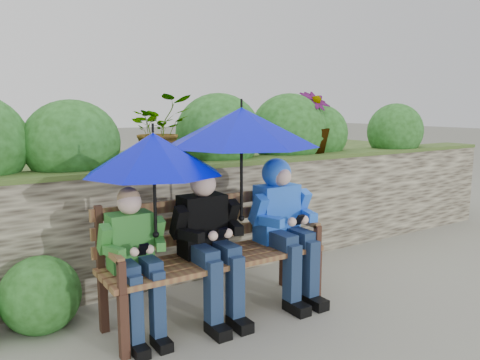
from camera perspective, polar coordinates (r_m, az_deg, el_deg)
ground at (r=3.90m, az=0.82°, el=-14.12°), size 60.00×60.00×0.00m
garden_backdrop at (r=5.06m, az=-10.16°, el=-1.71°), size 8.00×2.87×1.73m
park_bench at (r=3.48m, az=-3.45°, el=-8.24°), size 1.66×0.49×0.88m
boy_left at (r=3.16m, az=-12.70°, el=-8.81°), size 0.42×0.49×1.01m
boy_middle at (r=3.36m, az=-3.80°, el=-6.86°), size 0.49×0.57×1.10m
boy_right at (r=3.72m, az=5.31°, el=-4.50°), size 0.51×0.62×1.12m
umbrella_left at (r=3.05m, az=-10.50°, el=3.19°), size 0.91×0.91×0.75m
umbrella_right at (r=3.37m, az=0.18°, el=6.49°), size 1.12×1.12×0.89m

